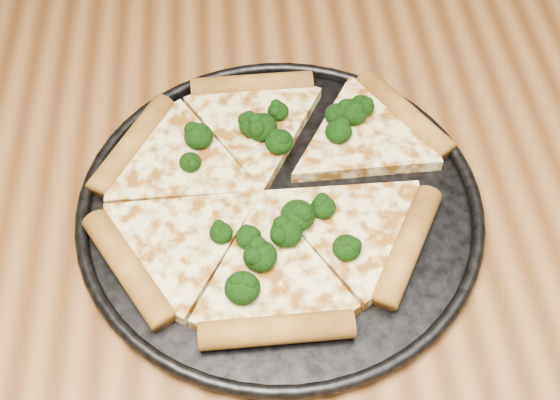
{
  "coord_description": "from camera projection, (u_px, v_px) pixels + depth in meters",
  "views": [
    {
      "loc": [
        -0.01,
        -0.36,
        1.29
      ],
      "look_at": [
        0.02,
        0.02,
        0.77
      ],
      "focal_mm": 46.01,
      "sensor_mm": 36.0,
      "label": 1
    }
  ],
  "objects": [
    {
      "name": "pizza",
      "position": [
        268.0,
        189.0,
        0.66
      ],
      "size": [
        0.35,
        0.3,
        0.02
      ],
      "rotation": [
        0.0,
        0.0,
        0.01
      ],
      "color": "#F6E696",
      "rests_on": "pizza_pan"
    },
    {
      "name": "broccoli_florets",
      "position": [
        284.0,
        175.0,
        0.65
      ],
      "size": [
        0.19,
        0.22,
        0.02
      ],
      "color": "black",
      "rests_on": "pizza"
    },
    {
      "name": "pizza_pan",
      "position": [
        280.0,
        205.0,
        0.66
      ],
      "size": [
        0.37,
        0.37,
        0.02
      ],
      "color": "black",
      "rests_on": "dining_table"
    },
    {
      "name": "dining_table",
      "position": [
        261.0,
        285.0,
        0.72
      ],
      "size": [
        1.2,
        0.9,
        0.75
      ],
      "color": "brown",
      "rests_on": "ground"
    }
  ]
}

